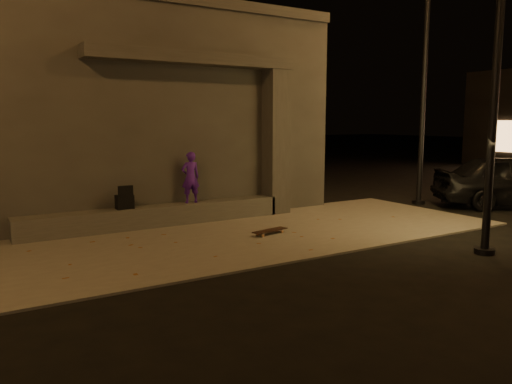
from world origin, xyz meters
TOP-DOWN VIEW (x-y plane):
  - ground at (0.00, 0.00)m, footprint 120.00×120.00m
  - sidewalk at (0.00, 2.00)m, footprint 11.00×4.40m
  - building at (-1.00, 6.49)m, footprint 9.00×5.10m
  - ledge at (-1.50, 3.75)m, footprint 6.00×0.55m
  - column at (1.70, 3.75)m, footprint 0.55×0.55m
  - canopy at (-0.50, 3.80)m, footprint 5.00×0.70m
  - skateboarder at (-0.67, 3.75)m, footprint 0.45×0.31m
  - backpack at (-2.23, 3.75)m, footprint 0.37×0.24m
  - skateboard at (0.20, 1.69)m, footprint 0.86×0.38m
  - street_lamp_0 at (2.75, -1.50)m, footprint 0.36×0.36m
  - street_lamp_2 at (6.10, 2.89)m, footprint 0.36×0.36m

SIDE VIEW (x-z plane):
  - ground at x=0.00m, z-range 0.00..0.00m
  - sidewalk at x=0.00m, z-range 0.00..0.04m
  - skateboard at x=0.20m, z-range 0.07..0.16m
  - ledge at x=-1.50m, z-range 0.04..0.49m
  - backpack at x=-2.23m, z-range 0.41..0.93m
  - skateboarder at x=-0.67m, z-range 0.49..1.68m
  - column at x=1.70m, z-range 0.04..3.64m
  - building at x=-1.00m, z-range -0.01..5.22m
  - canopy at x=-0.50m, z-range 3.64..3.92m
  - street_lamp_2 at x=6.10m, z-range 0.49..7.85m
  - street_lamp_0 at x=2.75m, z-range 0.49..7.90m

